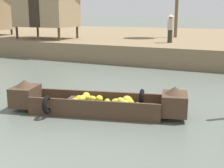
{
  "coord_description": "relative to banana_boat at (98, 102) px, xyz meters",
  "views": [
    {
      "loc": [
        4.22,
        -2.52,
        2.85
      ],
      "look_at": [
        0.28,
        6.17,
        0.61
      ],
      "focal_mm": 49.31,
      "sensor_mm": 36.0,
      "label": 1
    }
  ],
  "objects": [
    {
      "name": "ground_plane",
      "position": [
        -0.36,
        4.99,
        -0.33
      ],
      "size": [
        300.0,
        300.0,
        0.0
      ],
      "primitive_type": "plane",
      "color": "#596056"
    },
    {
      "name": "riverbank_strip",
      "position": [
        -0.36,
        17.81,
        0.2
      ],
      "size": [
        160.0,
        20.0,
        1.06
      ],
      "primitive_type": "cube",
      "color": "#7F6B4C",
      "rests_on": "ground"
    },
    {
      "name": "banana_boat",
      "position": [
        0.0,
        0.0,
        0.0
      ],
      "size": [
        5.13,
        2.31,
        0.89
      ],
      "color": "#473323",
      "rests_on": "ground"
    },
    {
      "name": "stilt_house_mid_left",
      "position": [
        -9.0,
        10.1,
        2.86
      ],
      "size": [
        4.48,
        3.14,
        4.0
      ],
      "color": "#4C3826",
      "rests_on": "riverbank_strip"
    },
    {
      "name": "vendor_person",
      "position": [
        -0.62,
        10.71,
        1.65
      ],
      "size": [
        0.44,
        0.44,
        1.66
      ],
      "color": "#332D28",
      "rests_on": "riverbank_strip"
    }
  ]
}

